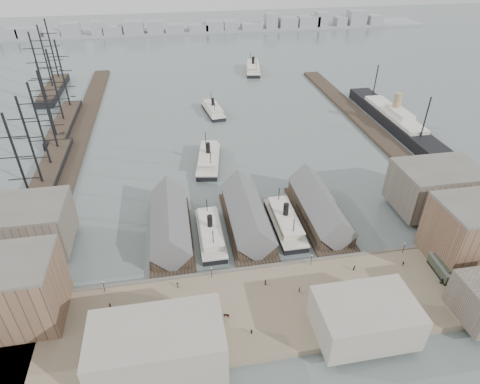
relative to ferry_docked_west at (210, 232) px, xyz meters
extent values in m
plane|color=#525F5D|center=(13.00, -13.37, -2.25)|extent=(900.00, 900.00, 0.00)
cube|color=#796851|center=(13.00, -33.37, -1.25)|extent=(180.00, 30.00, 2.00)
cube|color=#59544C|center=(13.00, -18.57, -1.10)|extent=(180.00, 1.20, 2.30)
cube|color=#2D231C|center=(-55.00, 86.63, -1.45)|extent=(10.00, 220.00, 1.60)
cube|color=#2D231C|center=(91.00, 76.63, -1.45)|extent=(10.00, 180.00, 1.60)
cube|color=#2D231C|center=(-13.00, 2.63, -1.65)|extent=(14.00, 42.00, 1.20)
cube|color=#2D231C|center=(-13.00, 3.63, 1.45)|extent=(12.00, 36.00, 5.00)
cube|color=#59595B|center=(-13.00, 3.63, 4.05)|extent=(12.60, 37.00, 12.60)
cube|color=#2D231C|center=(13.00, 2.63, -1.65)|extent=(14.00, 42.00, 1.20)
cube|color=#2D231C|center=(13.00, 3.63, 1.45)|extent=(12.00, 36.00, 5.00)
cube|color=#59595B|center=(13.00, 3.63, 4.05)|extent=(12.60, 37.00, 12.60)
cube|color=#2D231C|center=(39.00, 2.63, -1.65)|extent=(14.00, 42.00, 1.20)
cube|color=#2D231C|center=(39.00, 3.63, 1.45)|extent=(12.00, 36.00, 5.00)
cube|color=#59595B|center=(39.00, 3.63, 4.05)|extent=(12.60, 37.00, 12.60)
cube|color=#60564C|center=(-57.00, 4.63, 6.75)|extent=(26.00, 20.00, 14.00)
cube|color=#60564C|center=(81.00, 1.63, 7.25)|extent=(28.00, 20.00, 15.00)
cube|color=gray|center=(33.00, -45.37, 4.75)|extent=(24.00, 16.00, 10.00)
cube|color=gray|center=(-17.00, -45.37, 5.75)|extent=(30.00, 16.00, 12.00)
cylinder|color=black|center=(-32.00, -20.37, 1.55)|extent=(0.16, 0.16, 3.60)
sphere|color=beige|center=(-32.00, -20.37, 3.45)|extent=(0.44, 0.44, 0.44)
cylinder|color=black|center=(-2.00, -20.37, 1.55)|extent=(0.16, 0.16, 3.60)
sphere|color=beige|center=(-2.00, -20.37, 3.45)|extent=(0.44, 0.44, 0.44)
cylinder|color=black|center=(28.00, -20.37, 1.55)|extent=(0.16, 0.16, 3.60)
sphere|color=beige|center=(28.00, -20.37, 3.45)|extent=(0.44, 0.44, 0.44)
cylinder|color=black|center=(58.00, -20.37, 1.55)|extent=(0.16, 0.16, 3.60)
sphere|color=beige|center=(58.00, -20.37, 3.45)|extent=(0.44, 0.44, 0.44)
cube|color=gray|center=(13.00, 326.63, -1.25)|extent=(500.00, 40.00, 2.00)
cube|color=gray|center=(-149.59, 316.63, 2.86)|extent=(17.36, 14.00, 10.23)
cube|color=gray|center=(-132.16, 316.63, 2.89)|extent=(20.65, 14.00, 10.28)
cube|color=gray|center=(-110.57, 316.63, 1.36)|extent=(14.71, 14.00, 7.23)
cube|color=gray|center=(-94.98, 316.63, 4.36)|extent=(17.63, 14.00, 13.23)
cube|color=gray|center=(-70.49, 316.63, 4.54)|extent=(10.74, 14.00, 13.58)
cube|color=gray|center=(-56.86, 316.63, 2.06)|extent=(18.06, 14.00, 8.64)
cube|color=gray|center=(-36.92, 316.63, 4.39)|extent=(18.55, 14.00, 13.29)
cube|color=gray|center=(-16.70, 316.63, 3.98)|extent=(15.33, 14.00, 12.47)
cube|color=gray|center=(1.71, 316.63, 2.10)|extent=(17.56, 14.00, 8.72)
cube|color=gray|center=(24.96, 316.63, 1.56)|extent=(18.76, 14.00, 7.63)
cube|color=gray|center=(40.85, 316.63, 2.92)|extent=(17.61, 14.00, 10.35)
cube|color=gray|center=(57.04, 316.63, 2.90)|extent=(13.38, 14.00, 10.30)
cube|color=gray|center=(78.61, 316.63, 1.12)|extent=(20.73, 14.00, 6.75)
cube|color=gray|center=(98.69, 316.63, 5.53)|extent=(11.51, 14.00, 15.57)
cube|color=gray|center=(116.47, 316.63, 3.37)|extent=(18.17, 14.00, 11.26)
cube|color=gray|center=(138.20, 316.63, 3.66)|extent=(21.81, 14.00, 11.83)
cube|color=gray|center=(152.05, 316.63, 5.49)|extent=(11.12, 14.00, 15.50)
cube|color=gray|center=(172.69, 316.63, 2.89)|extent=(10.90, 14.00, 10.29)
cube|color=gray|center=(190.90, 316.63, 5.61)|extent=(17.95, 14.00, 15.72)
cube|color=gray|center=(210.92, 316.63, 3.00)|extent=(14.21, 14.00, 10.51)
cube|color=black|center=(0.00, 0.00, -1.39)|extent=(7.70, 26.94, 1.73)
cube|color=beige|center=(0.00, 0.00, -0.14)|extent=(8.08, 26.94, 0.48)
cube|color=beige|center=(0.00, 0.00, 1.21)|extent=(6.25, 19.24, 2.12)
cube|color=beige|center=(0.00, 0.00, 2.56)|extent=(6.73, 21.16, 0.38)
cylinder|color=black|center=(0.00, 0.00, 4.67)|extent=(1.73, 1.73, 4.33)
cylinder|color=black|center=(0.00, 8.66, 4.48)|extent=(0.29, 0.29, 5.77)
cylinder|color=black|center=(0.00, -8.66, 4.48)|extent=(0.29, 0.29, 5.77)
cube|color=black|center=(26.00, 1.22, -1.33)|extent=(8.18, 28.63, 1.84)
cube|color=beige|center=(26.00, 1.22, -0.01)|extent=(8.59, 28.63, 0.51)
cube|color=beige|center=(26.00, 1.22, 1.43)|extent=(6.65, 20.45, 2.25)
cube|color=beige|center=(26.00, 1.22, 2.86)|extent=(7.16, 22.49, 0.41)
cylinder|color=black|center=(26.00, 1.22, 5.11)|extent=(1.84, 1.84, 4.60)
cylinder|color=black|center=(26.00, 10.42, 4.90)|extent=(0.31, 0.31, 6.13)
cylinder|color=black|center=(26.00, -7.98, 4.90)|extent=(0.31, 0.31, 6.13)
cube|color=black|center=(5.05, 50.36, -1.29)|extent=(13.53, 31.04, 1.93)
cube|color=beige|center=(5.05, 50.36, 0.10)|extent=(13.95, 31.11, 0.54)
cube|color=beige|center=(5.05, 50.36, 1.61)|extent=(10.49, 22.31, 2.36)
cube|color=beige|center=(5.05, 50.36, 3.11)|extent=(11.38, 24.52, 0.43)
cylinder|color=black|center=(5.05, 50.36, 5.46)|extent=(1.93, 1.93, 4.82)
cylinder|color=black|center=(5.05, 60.01, 5.25)|extent=(0.32, 0.32, 6.43)
cylinder|color=black|center=(5.05, 40.71, 5.25)|extent=(0.32, 0.32, 6.43)
cube|color=black|center=(14.07, 107.30, -1.42)|extent=(10.92, 26.66, 1.66)
cube|color=beige|center=(14.07, 107.30, -0.22)|extent=(11.28, 26.71, 0.46)
cube|color=beige|center=(14.07, 107.30, 1.07)|extent=(8.52, 19.14, 2.03)
cube|color=beige|center=(14.07, 107.30, 2.37)|extent=(9.23, 21.04, 0.37)
cylinder|color=black|center=(14.07, 107.30, 4.40)|extent=(1.66, 1.66, 4.16)
cylinder|color=black|center=(14.07, 115.61, 4.22)|extent=(0.28, 0.28, 5.55)
cylinder|color=black|center=(14.07, 98.98, 4.22)|extent=(0.28, 0.28, 5.55)
cube|color=black|center=(51.82, 179.34, -1.24)|extent=(14.31, 32.67, 2.03)
cube|color=beige|center=(51.82, 179.34, 0.23)|extent=(14.75, 32.75, 0.56)
cube|color=beige|center=(51.82, 179.34, 1.81)|extent=(11.09, 23.49, 2.48)
cube|color=beige|center=(51.82, 179.34, 3.39)|extent=(12.03, 25.81, 0.45)
cylinder|color=black|center=(51.82, 179.34, 5.87)|extent=(2.03, 2.03, 5.08)
cylinder|color=black|center=(51.82, 189.50, 5.64)|extent=(0.34, 0.34, 6.77)
cylinder|color=black|center=(51.82, 169.19, 5.64)|extent=(0.34, 0.34, 6.77)
cube|color=black|center=(-61.06, 47.85, -0.37)|extent=(9.42, 64.87, 3.77)
cube|color=#2D231C|center=(-61.06, 47.85, 1.83)|extent=(8.89, 58.38, 0.63)
cylinder|color=black|center=(-61.06, 25.15, 18.67)|extent=(0.84, 0.84, 35.57)
cylinder|color=black|center=(-61.06, 40.28, 18.67)|extent=(0.84, 0.84, 35.57)
cylinder|color=black|center=(-61.06, 55.42, 18.67)|extent=(0.84, 0.84, 35.57)
cylinder|color=black|center=(-61.06, 70.56, 18.67)|extent=(0.84, 0.84, 35.57)
cube|color=black|center=(-64.20, 102.98, -0.34)|extent=(9.59, 55.40, 3.84)
cube|color=#2D231C|center=(-64.20, 102.98, 1.90)|extent=(9.06, 49.86, 0.64)
cylinder|color=black|center=(-64.20, 83.59, 19.05)|extent=(0.85, 0.85, 36.22)
cylinder|color=black|center=(-64.20, 102.98, 19.05)|extent=(0.85, 0.85, 36.22)
cylinder|color=black|center=(-64.20, 122.37, 19.05)|extent=(0.85, 0.85, 36.22)
cube|color=black|center=(-80.40, 157.89, -0.29)|extent=(9.85, 54.70, 3.94)
cube|color=#2D231C|center=(-80.40, 157.89, 2.01)|extent=(9.30, 49.23, 0.66)
cylinder|color=black|center=(-80.40, 138.74, 19.63)|extent=(0.88, 0.88, 37.20)
cylinder|color=black|center=(-80.40, 157.89, 19.63)|extent=(0.88, 0.88, 37.20)
cylinder|color=black|center=(-80.40, 177.03, 19.63)|extent=(0.88, 0.88, 37.20)
cube|color=black|center=(105.00, 74.72, 0.46)|extent=(11.75, 85.84, 5.42)
cube|color=beige|center=(105.00, 74.72, 4.07)|extent=(9.94, 49.70, 1.81)
cube|color=beige|center=(105.00, 70.20, 6.33)|extent=(7.23, 18.07, 2.71)
cylinder|color=tan|center=(105.00, 74.72, 10.40)|extent=(3.98, 3.98, 9.04)
cube|color=black|center=(64.06, -30.43, 0.16)|extent=(3.08, 9.95, 0.83)
cube|color=#2F3527|center=(64.06, -30.43, 1.91)|extent=(3.22, 10.47, 2.69)
cube|color=#59595B|center=(64.06, -30.43, 3.41)|extent=(3.45, 10.89, 0.31)
imported|color=black|center=(-28.72, -30.63, 0.52)|extent=(1.88, 1.86, 1.55)
cube|color=#3F2D21|center=(-30.69, -32.33, 0.65)|extent=(2.95, 2.83, 0.25)
cylinder|color=black|center=(-30.24, -32.86, 0.30)|extent=(0.89, 0.78, 1.10)
cylinder|color=black|center=(-31.15, -31.80, 0.30)|extent=(0.89, 0.78, 1.10)
imported|color=black|center=(0.09, -35.29, 0.46)|extent=(1.85, 1.32, 1.42)
cube|color=#3F2D21|center=(-2.33, -36.23, 0.65)|extent=(2.97, 2.33, 0.25)
cylinder|color=black|center=(-2.08, -36.88, 0.30)|extent=(1.06, 0.47, 1.10)
cylinder|color=black|center=(-2.59, -35.57, 0.30)|extent=(1.06, 0.47, 1.10)
imported|color=black|center=(34.60, -34.47, 0.57)|extent=(1.54, 1.75, 1.64)
cube|color=#3F2D21|center=(32.01, -34.24, 0.65)|extent=(2.72, 1.73, 0.25)
cylinder|color=black|center=(31.95, -34.94, 0.30)|extent=(1.10, 0.18, 1.10)
cylinder|color=black|center=(32.08, -33.54, 0.30)|extent=(1.10, 0.18, 1.10)
imported|color=black|center=(-30.04, -26.50, 0.57)|extent=(0.74, 0.71, 1.65)
imported|color=black|center=(-30.74, -32.69, 0.63)|extent=(1.03, 0.92, 1.77)
imported|color=black|center=(-11.90, -22.44, 0.62)|extent=(0.95, 1.27, 1.74)
imported|color=black|center=(5.47, -41.32, 0.54)|extent=(0.85, 0.99, 1.59)
imported|color=black|center=(12.72, -25.70, 0.57)|extent=(0.57, 0.83, 1.65)
imported|color=black|center=(21.31, -30.22, 0.66)|extent=(0.66, 0.78, 1.82)
imported|color=black|center=(39.91, -24.92, 0.65)|extent=(1.09, 0.99, 1.81)
imported|color=black|center=(36.80, -40.25, 0.65)|extent=(1.33, 1.06, 1.80)
imported|color=black|center=(55.16, -25.53, 0.53)|extent=(0.67, 1.00, 1.57)
imported|color=black|center=(62.13, -34.20, 0.65)|extent=(1.03, 0.86, 1.80)
imported|color=black|center=(67.99, -29.93, 0.56)|extent=(0.54, 0.67, 1.62)
imported|color=black|center=(-1.41, -35.53, 0.56)|extent=(0.72, 0.74, 1.64)
camera|label=1|loc=(-8.69, -103.88, 84.56)|focal=30.00mm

